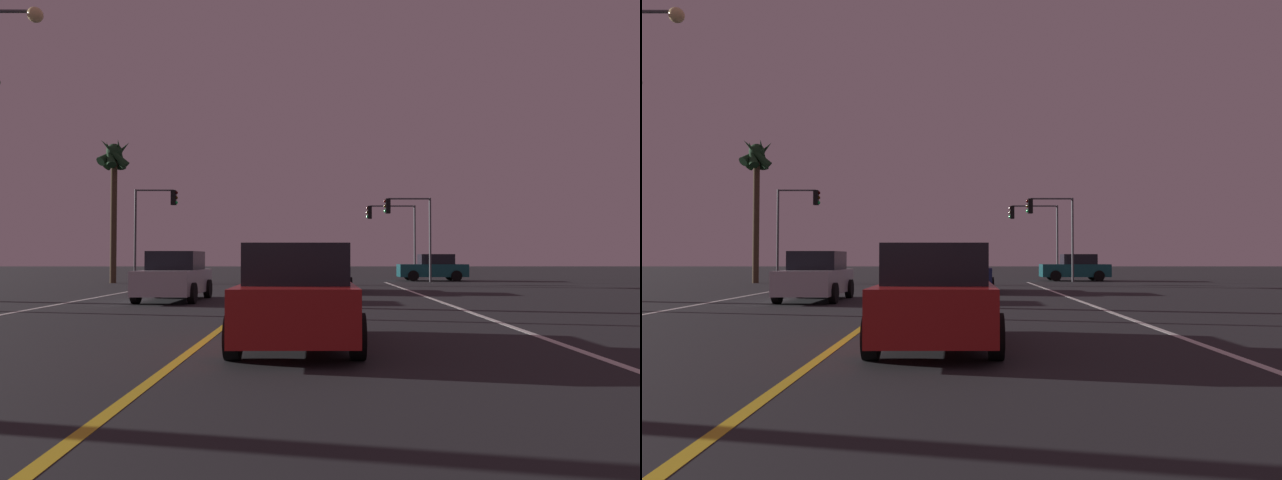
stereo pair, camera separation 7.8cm
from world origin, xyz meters
The scene contains 10 objects.
lane_edge_right centered at (6.16, 15.25, 0.00)m, with size 0.16×42.50×0.01m, color silver.
lane_center_divider centered at (0.00, 15.25, 0.00)m, with size 0.16×42.50×0.01m, color gold.
car_lead_same_lane centered at (1.68, 11.31, 0.82)m, with size 2.02×4.30×1.70m.
car_ahead_far centered at (2.46, 26.77, 0.82)m, with size 2.02×4.30×1.70m.
car_oncoming centered at (-2.87, 21.71, 0.82)m, with size 2.02×4.30×1.70m.
car_crossing_side centered at (9.48, 38.75, 0.82)m, with size 4.30×2.02×1.70m.
traffic_light_near_right centered at (7.59, 37.00, 3.81)m, with size 2.90×0.36×5.12m.
traffic_light_near_left centered at (-7.78, 37.00, 4.14)m, with size 2.64×0.36×5.63m.
traffic_light_far_right centered at (7.28, 42.50, 3.87)m, with size 3.50×0.36×5.17m.
palm_tree_left_far centered at (-9.80, 35.57, 6.77)m, with size 2.03×1.97×8.46m.
Camera 2 is at (2.04, 1.57, 1.48)m, focal length 32.76 mm.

